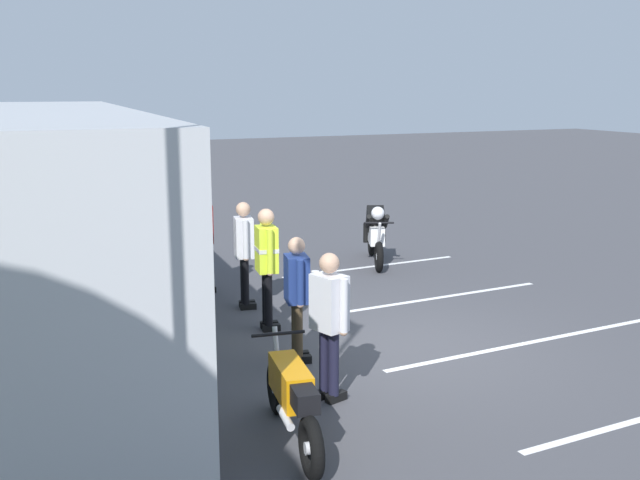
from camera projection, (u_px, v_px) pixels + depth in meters
name	position (u px, v px, depth m)	size (l,w,h in m)	color
ground_plane	(401.00, 347.00, 10.34)	(80.00, 80.00, 0.00)	#424247
tour_bus	(39.00, 236.00, 9.61)	(9.49, 3.07, 3.25)	#B7BABF
spectator_far_left	(329.00, 314.00, 8.40)	(0.57, 0.39, 1.73)	black
spectator_left	(297.00, 289.00, 9.62)	(0.58, 0.37, 1.66)	#473823
spectator_centre	(267.00, 258.00, 10.85)	(0.58, 0.36, 1.81)	black
spectator_right	(244.00, 246.00, 11.94)	(0.58, 0.37, 1.74)	black
spectator_far_right	(203.00, 231.00, 12.89)	(0.57, 0.32, 1.80)	black
parked_motorcycle_silver	(292.00, 398.00, 7.47)	(2.05, 0.63, 0.99)	black
stunt_motorcycle	(376.00, 234.00, 15.06)	(1.94, 0.97, 1.23)	black
bay_line_c	(534.00, 342.00, 10.55)	(0.34, 4.94, 0.01)	white
bay_line_d	(438.00, 298.00, 12.73)	(0.30, 4.13, 0.01)	white
bay_line_e	(371.00, 266.00, 14.92)	(0.29, 3.87, 0.01)	white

